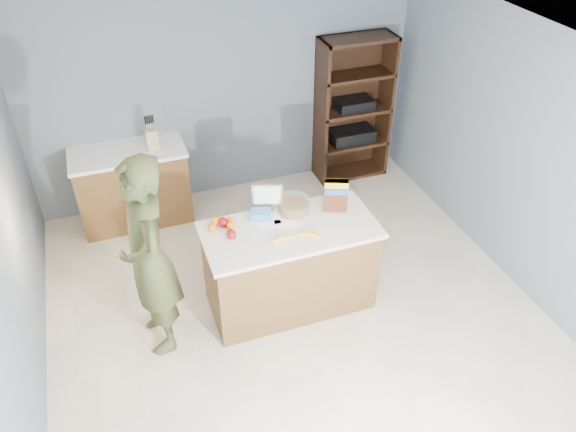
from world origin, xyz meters
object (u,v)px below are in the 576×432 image
object	(u,v)px
shelving_unit	(351,111)
cereal_box	(336,193)
person	(149,259)
tv	(267,195)
counter_peninsula	(290,269)

from	to	relation	value
shelving_unit	cereal_box	distance (m)	2.21
person	cereal_box	distance (m)	1.74
shelving_unit	person	xyz separation A→B (m)	(-2.79, -2.09, 0.07)
person	tv	size ratio (longest dim) A/B	6.61
shelving_unit	tv	bearing A→B (deg)	-133.90
tv	cereal_box	xyz separation A→B (m)	(0.58, -0.22, 0.03)
cereal_box	person	bearing A→B (deg)	-174.80
person	cereal_box	size ratio (longest dim) A/B	5.83
tv	shelving_unit	bearing A→B (deg)	46.10
counter_peninsula	cereal_box	bearing A→B (deg)	13.80
person	tv	xyz separation A→B (m)	(1.14, 0.37, 0.13)
tv	counter_peninsula	bearing A→B (deg)	-73.63
cereal_box	shelving_unit	bearing A→B (deg)	61.12
cereal_box	tv	bearing A→B (deg)	159.68
shelving_unit	cereal_box	size ratio (longest dim) A/B	5.64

